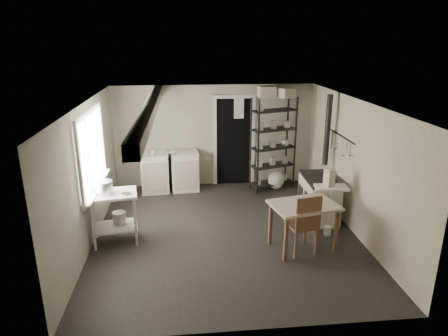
{
  "coord_description": "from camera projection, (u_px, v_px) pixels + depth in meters",
  "views": [
    {
      "loc": [
        -0.67,
        -6.32,
        3.28
      ],
      "look_at": [
        0.0,
        0.3,
        1.1
      ],
      "focal_mm": 32.0,
      "sensor_mm": 36.0,
      "label": 1
    }
  ],
  "objects": [
    {
      "name": "base_cabinets",
      "position": [
        170.0,
        171.0,
        8.88
      ],
      "size": [
        1.36,
        0.66,
        0.87
      ],
      "primitive_type": null,
      "rotation": [
        0.0,
        0.0,
        0.07
      ],
      "color": "silver",
      "rests_on": "ground"
    },
    {
      "name": "ceiling",
      "position": [
        226.0,
        102.0,
        6.35
      ],
      "size": [
        5.0,
        5.0,
        0.0
      ],
      "primitive_type": "plane",
      "rotation": [
        3.14,
        0.0,
        0.0
      ],
      "color": "silver",
      "rests_on": "wall_back"
    },
    {
      "name": "wall_right",
      "position": [
        355.0,
        167.0,
        6.92
      ],
      "size": [
        0.02,
        5.0,
        2.3
      ],
      "primitive_type": "cube",
      "color": "#AAA691",
      "rests_on": "ground"
    },
    {
      "name": "flour_sack",
      "position": [
        276.0,
        179.0,
        9.01
      ],
      "size": [
        0.43,
        0.4,
        0.43
      ],
      "primitive_type": "ellipsoid",
      "rotation": [
        0.0,
        0.0,
        -0.29
      ],
      "color": "silver",
      "rests_on": "ground"
    },
    {
      "name": "saucepan",
      "position": [
        126.0,
        196.0,
        6.44
      ],
      "size": [
        0.2,
        0.2,
        0.09
      ],
      "primitive_type": "cylinder",
      "rotation": [
        0.0,
        0.0,
        0.24
      ],
      "color": "#BABABD",
      "rests_on": "prep_table"
    },
    {
      "name": "shelf_rack",
      "position": [
        273.0,
        148.0,
        8.85
      ],
      "size": [
        1.05,
        0.68,
        2.07
      ],
      "primitive_type": null,
      "rotation": [
        0.0,
        0.0,
        0.33
      ],
      "color": "black",
      "rests_on": "ground"
    },
    {
      "name": "storage_box_b",
      "position": [
        286.0,
        101.0,
        8.5
      ],
      "size": [
        0.39,
        0.38,
        0.2
      ],
      "primitive_type": "cube",
      "rotation": [
        0.0,
        0.0,
        0.42
      ],
      "color": "beige",
      "rests_on": "shelf_rack"
    },
    {
      "name": "work_table",
      "position": [
        303.0,
        227.0,
        6.43
      ],
      "size": [
        1.15,
        0.91,
        0.77
      ],
      "primitive_type": null,
      "rotation": [
        0.0,
        0.0,
        0.21
      ],
      "color": "beige",
      "rests_on": "ground"
    },
    {
      "name": "floor_crock",
      "position": [
        327.0,
        231.0,
        6.95
      ],
      "size": [
        0.17,
        0.17,
        0.16
      ],
      "primitive_type": "cylinder",
      "rotation": [
        0.0,
        0.0,
        0.39
      ],
      "color": "silver",
      "rests_on": "ground"
    },
    {
      "name": "stockpot",
      "position": [
        104.0,
        190.0,
        6.45
      ],
      "size": [
        0.34,
        0.34,
        0.29
      ],
      "primitive_type": "cylinder",
      "rotation": [
        0.0,
        0.0,
        0.28
      ],
      "color": "#BABABD",
      "rests_on": "prep_table"
    },
    {
      "name": "wall_back",
      "position": [
        214.0,
        136.0,
        9.07
      ],
      "size": [
        4.5,
        0.02,
        2.3
      ],
      "primitive_type": "cube",
      "color": "#AAA691",
      "rests_on": "ground"
    },
    {
      "name": "bucket",
      "position": [
        120.0,
        219.0,
        6.69
      ],
      "size": [
        0.29,
        0.29,
        0.24
      ],
      "primitive_type": "cylinder",
      "rotation": [
        0.0,
        0.0,
        0.43
      ],
      "color": "#BABABD",
      "rests_on": "prep_table"
    },
    {
      "name": "prep_table",
      "position": [
        115.0,
        220.0,
        6.63
      ],
      "size": [
        0.84,
        0.66,
        0.88
      ],
      "primitive_type": null,
      "rotation": [
        0.0,
        0.0,
        0.15
      ],
      "color": "silver",
      "rests_on": "ground"
    },
    {
      "name": "oats_box",
      "position": [
        329.0,
        177.0,
        6.81
      ],
      "size": [
        0.15,
        0.21,
        0.3
      ],
      "primitive_type": "cube",
      "rotation": [
        0.0,
        0.0,
        0.16
      ],
      "color": "beige",
      "rests_on": "side_ledge"
    },
    {
      "name": "stove",
      "position": [
        319.0,
        196.0,
        7.52
      ],
      "size": [
        0.59,
        1.03,
        0.8
      ],
      "primitive_type": null,
      "rotation": [
        0.0,
        0.0,
        -0.03
      ],
      "color": "silver",
      "rests_on": "ground"
    },
    {
      "name": "wallpaper_panel",
      "position": [
        354.0,
        167.0,
        6.92
      ],
      "size": [
        0.01,
        5.0,
        2.3
      ],
      "primitive_type": null,
      "color": "beige",
      "rests_on": "wall_right"
    },
    {
      "name": "chair",
      "position": [
        301.0,
        224.0,
        6.28
      ],
      "size": [
        0.5,
        0.51,
        1.01
      ],
      "primitive_type": null,
      "rotation": [
        0.0,
        0.0,
        0.2
      ],
      "color": "brown",
      "rests_on": "ground"
    },
    {
      "name": "mixing_bowl",
      "position": [
        171.0,
        150.0,
        8.66
      ],
      "size": [
        0.38,
        0.38,
        0.07
      ],
      "primitive_type": "imported",
      "rotation": [
        0.0,
        0.0,
        0.4
      ],
      "color": "silver",
      "rests_on": "base_cabinets"
    },
    {
      "name": "table_cup",
      "position": [
        320.0,
        204.0,
        6.22
      ],
      "size": [
        0.11,
        0.11,
        0.09
      ],
      "primitive_type": "imported",
      "rotation": [
        0.0,
        0.0,
        -0.23
      ],
      "color": "silver",
      "rests_on": "work_table"
    },
    {
      "name": "window",
      "position": [
        91.0,
        151.0,
        6.57
      ],
      "size": [
        0.12,
        1.76,
        1.28
      ],
      "primitive_type": null,
      "color": "silver",
      "rests_on": "wall_left"
    },
    {
      "name": "storage_box_a",
      "position": [
        266.0,
        100.0,
        8.55
      ],
      "size": [
        0.37,
        0.33,
        0.23
      ],
      "primitive_type": "cube",
      "rotation": [
        0.0,
        0.0,
        0.1
      ],
      "color": "beige",
      "rests_on": "shelf_rack"
    },
    {
      "name": "wall_front",
      "position": [
        250.0,
        243.0,
        4.34
      ],
      "size": [
        4.5,
        0.02,
        2.3
      ],
      "primitive_type": "cube",
      "color": "#AAA691",
      "rests_on": "ground"
    },
    {
      "name": "wall_left",
      "position": [
        88.0,
        175.0,
        6.49
      ],
      "size": [
        0.02,
        5.0,
        2.3
      ],
      "primitive_type": "cube",
      "color": "#AAA691",
      "rests_on": "ground"
    },
    {
      "name": "stovepipe",
      "position": [
        327.0,
        130.0,
        7.63
      ],
      "size": [
        0.14,
        0.14,
        1.41
      ],
      "primitive_type": null,
      "rotation": [
        0.0,
        0.0,
        -0.42
      ],
      "color": "black",
      "rests_on": "stove"
    },
    {
      "name": "utensil_rail",
      "position": [
        340.0,
        136.0,
        7.36
      ],
      "size": [
        0.06,
        1.2,
        0.44
      ],
      "primitive_type": null,
      "color": "#BABABD",
      "rests_on": "wall_right"
    },
    {
      "name": "doorway",
      "position": [
        234.0,
        142.0,
        9.13
      ],
      "size": [
        0.96,
        0.1,
        2.08
      ],
      "primitive_type": null,
      "color": "silver",
      "rests_on": "ground"
    },
    {
      "name": "counter_cup",
      "position": [
        153.0,
        151.0,
        8.59
      ],
      "size": [
        0.14,
        0.14,
        0.09
      ],
      "primitive_type": "imported",
      "rotation": [
        0.0,
        0.0,
        -0.31
      ],
      "color": "silver",
      "rests_on": "base_cabinets"
    },
    {
      "name": "floor",
      "position": [
        226.0,
        232.0,
        7.06
      ],
      "size": [
        5.0,
        5.0,
        0.0
      ],
      "primitive_type": "plane",
      "color": "black",
      "rests_on": "ground"
    },
    {
      "name": "side_ledge",
      "position": [
        329.0,
        209.0,
        6.96
      ],
      "size": [
        0.58,
        0.35,
        0.86
      ],
      "primitive_type": null,
      "rotation": [
        0.0,
        0.0,
        -0.09
      ],
      "color": "silver",
      "rests_on": "ground"
    },
    {
      "name": "shelf_jar",
      "position": [
        261.0,
        129.0,
        8.67
      ],
      "size": [
        0.12,
        0.12,
        0.21
      ],
      "primitive_type": "imported",
      "rotation": [
        0.0,
        0.0,
        -0.32
      ],
      "color": "silver",
      "rests_on": "shelf_rack"
    },
    {
      "name": "ceiling_beam",
      "position": [
        150.0,
        110.0,
        6.26
      ],
      "size": [
        0.18,
        5.0,
        0.18
      ],
      "primitive_type": null,
      "color": "silver",
      "rests_on": "ceiling"
    }
  ]
}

